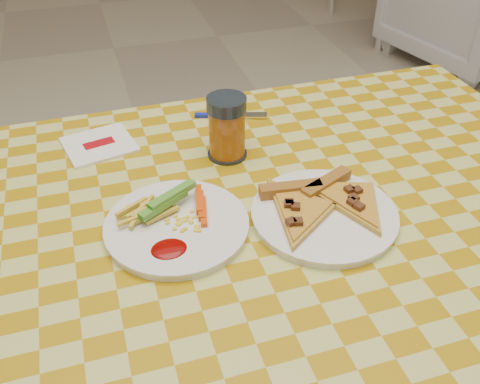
{
  "coord_description": "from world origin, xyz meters",
  "views": [
    {
      "loc": [
        -0.19,
        -0.6,
        1.31
      ],
      "look_at": [
        0.01,
        0.06,
        0.78
      ],
      "focal_mm": 40.0,
      "sensor_mm": 36.0,
      "label": 1
    }
  ],
  "objects_px": {
    "table": "(244,262)",
    "plate_left": "(177,227)",
    "plate_right": "(324,216)",
    "drink_glass": "(227,128)"
  },
  "relations": [
    {
      "from": "table",
      "to": "plate_left",
      "type": "xyz_separation_m",
      "value": [
        -0.1,
        0.03,
        0.08
      ]
    },
    {
      "from": "plate_left",
      "to": "drink_glass",
      "type": "bearing_deg",
      "value": 53.42
    },
    {
      "from": "table",
      "to": "plate_right",
      "type": "xyz_separation_m",
      "value": [
        0.13,
        -0.02,
        0.08
      ]
    },
    {
      "from": "table",
      "to": "plate_left",
      "type": "bearing_deg",
      "value": 165.69
    },
    {
      "from": "table",
      "to": "plate_right",
      "type": "bearing_deg",
      "value": -7.59
    },
    {
      "from": "drink_glass",
      "to": "table",
      "type": "bearing_deg",
      "value": -98.97
    },
    {
      "from": "table",
      "to": "plate_left",
      "type": "distance_m",
      "value": 0.13
    },
    {
      "from": "table",
      "to": "plate_right",
      "type": "relative_size",
      "value": 5.64
    },
    {
      "from": "plate_left",
      "to": "drink_glass",
      "type": "xyz_separation_m",
      "value": [
        0.13,
        0.18,
        0.05
      ]
    },
    {
      "from": "drink_glass",
      "to": "plate_right",
      "type": "bearing_deg",
      "value": -66.8
    }
  ]
}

